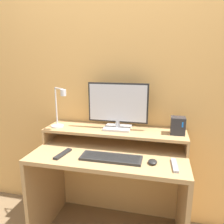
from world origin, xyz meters
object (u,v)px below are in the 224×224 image
Objects in this scene: remote_control at (63,154)px; monitor at (118,106)px; mouse at (153,162)px; remote_secondary at (175,165)px; router_dock at (178,126)px; desk_lamp at (59,110)px; keyboard at (111,158)px.

monitor is at bearing 42.76° from remote_control.
mouse is at bearing -45.30° from monitor.
remote_control is 0.80m from remote_secondary.
router_dock is 1.75× the size of mouse.
router_dock is 0.89m from remote_control.
remote_secondary is at bearing -2.34° from mouse.
remote_secondary is (0.92, -0.23, -0.27)m from desk_lamp.
mouse is (-0.17, -0.29, -0.18)m from router_dock.
desk_lamp is at bearing 166.16° from remote_secondary.
desk_lamp reaches higher than keyboard.
keyboard is at bearing -147.90° from router_dock.
keyboard is at bearing -86.77° from monitor.
remote_control is 1.02× the size of remote_secondary.
mouse reaches higher than remote_secondary.
mouse is at bearing -120.09° from router_dock.
desk_lamp is 0.78× the size of keyboard.
router_dock is (0.47, -0.02, -0.12)m from monitor.
monitor reaches higher than mouse.
desk_lamp is 0.60m from keyboard.
monitor is 0.44m from keyboard.
mouse reaches higher than remote_control.
router_dock is at bearing 4.09° from desk_lamp.
monitor is 0.49m from router_dock.
router_dock reaches higher than remote_secondary.
keyboard is at bearing 179.46° from mouse.
mouse is at bearing 177.66° from remote_secondary.
monitor is at bearing 10.55° from desk_lamp.
mouse reaches higher than keyboard.
keyboard reaches higher than remote_control.
desk_lamp is 4.42× the size of mouse.
monitor reaches higher than desk_lamp.
desk_lamp is at bearing 155.96° from keyboard.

